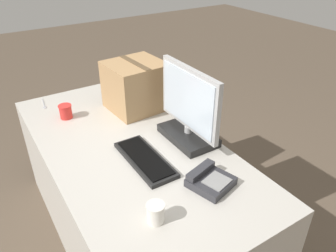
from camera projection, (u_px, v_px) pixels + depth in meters
ground_plane at (135, 233)px, 2.25m from camera, size 12.00×12.00×0.00m
office_desk at (132, 193)px, 2.06m from camera, size 1.80×0.90×0.74m
monitor at (189, 113)px, 1.83m from camera, size 0.50×0.22×0.44m
keyboard at (146, 159)px, 1.72m from camera, size 0.43×0.16×0.03m
desk_phone at (210, 180)px, 1.56m from camera, size 0.22×0.23×0.07m
paper_cup_left at (66, 112)px, 2.11m from camera, size 0.08×0.08×0.09m
paper_cup_right at (156, 213)px, 1.35m from camera, size 0.08×0.08×0.09m
spoon at (44, 105)px, 2.28m from camera, size 0.16×0.04×0.00m
cardboard_box at (136, 86)px, 2.18m from camera, size 0.36×0.38×0.32m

